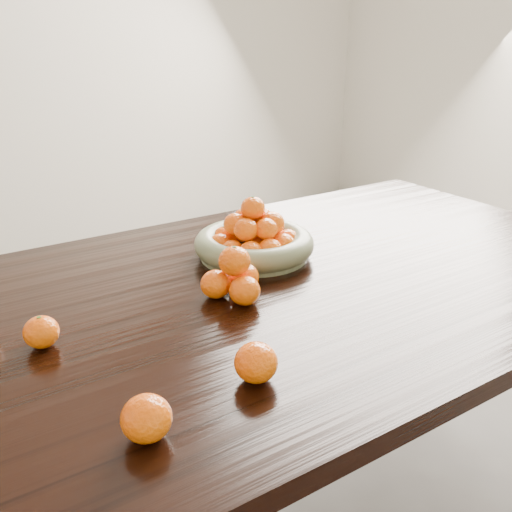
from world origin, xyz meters
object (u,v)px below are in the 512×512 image
fruit_bowl (254,241)px  loose_orange_0 (41,332)px  dining_table (237,329)px  orange_pyramid (235,278)px

fruit_bowl → loose_orange_0: size_ratio=4.73×
dining_table → orange_pyramid: 0.14m
orange_pyramid → fruit_bowl: bearing=46.9°
dining_table → orange_pyramid: size_ratio=15.22×
fruit_bowl → loose_orange_0: 0.56m
orange_pyramid → loose_orange_0: 0.38m
fruit_bowl → orange_pyramid: size_ratio=2.21×
dining_table → fruit_bowl: size_ratio=6.89×
fruit_bowl → orange_pyramid: (-0.16, -0.17, 0.00)m
dining_table → loose_orange_0: loose_orange_0 is taller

